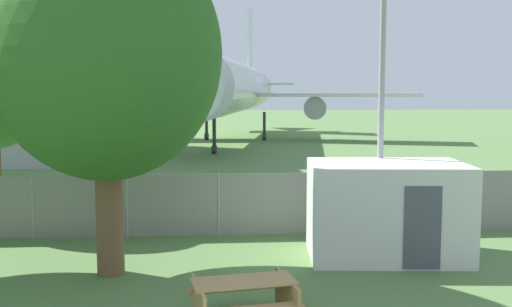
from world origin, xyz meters
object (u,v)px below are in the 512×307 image
at_px(tree_left_of_cabin, 106,54).
at_px(portable_cabin, 387,210).
at_px(picnic_bench_near_cabin, 244,296).
at_px(airplane, 234,88).

bearing_deg(tree_left_of_cabin, portable_cabin, 7.87).
bearing_deg(picnic_bench_near_cabin, portable_cabin, 46.41).
relative_size(airplane, tree_left_of_cabin, 4.96).
height_order(picnic_bench_near_cabin, tree_left_of_cabin, tree_left_of_cabin).
xyz_separation_m(airplane, picnic_bench_near_cabin, (-1.42, -38.10, -3.81)).
bearing_deg(airplane, tree_left_of_cabin, 2.95).
bearing_deg(airplane, picnic_bench_near_cabin, 7.66).
distance_m(picnic_bench_near_cabin, tree_left_of_cabin, 6.00).
xyz_separation_m(airplane, portable_cabin, (2.32, -34.17, -3.13)).
relative_size(portable_cabin, picnic_bench_near_cabin, 1.96).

